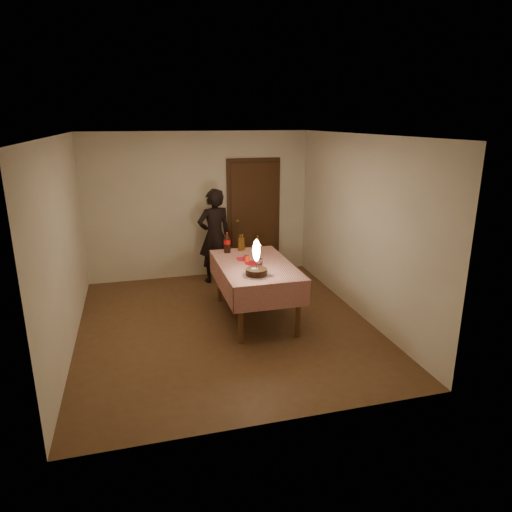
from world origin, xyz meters
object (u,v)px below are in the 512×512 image
(amber_bottle_left, at_px, (240,243))
(birthday_cake, at_px, (256,267))
(amber_bottle_mid, at_px, (242,243))
(cola_bottle, at_px, (227,243))
(amber_bottle_right, at_px, (257,244))
(dining_table, at_px, (255,271))
(clear_cup, at_px, (260,262))
(red_plate, at_px, (253,263))
(photographer, at_px, (214,236))
(red_cup, at_px, (247,259))

(amber_bottle_left, bearing_deg, birthday_cake, -93.03)
(amber_bottle_left, relative_size, amber_bottle_mid, 1.00)
(cola_bottle, bearing_deg, amber_bottle_right, -8.11)
(dining_table, height_order, amber_bottle_left, amber_bottle_left)
(cola_bottle, bearing_deg, dining_table, -68.00)
(birthday_cake, height_order, clear_cup, birthday_cake)
(dining_table, bearing_deg, red_plate, 151.76)
(birthday_cake, relative_size, cola_bottle, 1.53)
(birthday_cake, xyz_separation_m, photographer, (-0.17, 2.19, -0.10))
(dining_table, relative_size, photographer, 1.03)
(red_plate, height_order, amber_bottle_right, amber_bottle_right)
(amber_bottle_mid, bearing_deg, cola_bottle, -164.54)
(clear_cup, bearing_deg, amber_bottle_mid, 94.05)
(red_plate, xyz_separation_m, clear_cup, (0.08, -0.10, 0.04))
(amber_bottle_right, bearing_deg, clear_cup, -102.32)
(red_cup, height_order, amber_bottle_mid, amber_bottle_mid)
(red_cup, xyz_separation_m, clear_cup, (0.15, -0.18, -0.01))
(birthday_cake, bearing_deg, red_plate, 80.72)
(dining_table, xyz_separation_m, amber_bottle_left, (-0.05, 0.71, 0.23))
(cola_bottle, distance_m, amber_bottle_left, 0.22)
(birthday_cake, relative_size, red_plate, 2.21)
(cola_bottle, relative_size, amber_bottle_right, 1.25)
(red_plate, bearing_deg, birthday_cake, -99.28)
(amber_bottle_right, xyz_separation_m, photographer, (-0.48, 1.10, -0.11))
(cola_bottle, relative_size, photographer, 0.19)
(birthday_cake, xyz_separation_m, amber_bottle_mid, (0.11, 1.23, 0.00))
(red_cup, xyz_separation_m, amber_bottle_mid, (0.09, 0.63, 0.07))
(amber_bottle_left, bearing_deg, clear_cup, -82.79)
(clear_cup, bearing_deg, amber_bottle_left, 97.21)
(red_cup, bearing_deg, dining_table, -46.04)
(birthday_cake, distance_m, clear_cup, 0.45)
(dining_table, relative_size, birthday_cake, 3.54)
(red_cup, relative_size, amber_bottle_left, 0.39)
(photographer, bearing_deg, clear_cup, -79.43)
(red_cup, distance_m, amber_bottle_left, 0.62)
(clear_cup, bearing_deg, red_cup, 128.71)
(amber_bottle_left, bearing_deg, amber_bottle_mid, 24.50)
(red_plate, distance_m, photographer, 1.70)
(photographer, bearing_deg, birthday_cake, -85.63)
(birthday_cake, relative_size, amber_bottle_right, 1.91)
(dining_table, xyz_separation_m, photographer, (-0.28, 1.69, 0.12))
(amber_bottle_mid, height_order, photographer, photographer)
(clear_cup, xyz_separation_m, amber_bottle_mid, (-0.06, 0.81, 0.07))
(clear_cup, distance_m, photographer, 1.81)
(red_plate, distance_m, cola_bottle, 0.70)
(red_cup, relative_size, cola_bottle, 0.31)
(red_plate, height_order, amber_bottle_left, amber_bottle_left)
(red_cup, height_order, amber_bottle_right, amber_bottle_right)
(dining_table, bearing_deg, red_cup, 133.96)
(clear_cup, xyz_separation_m, amber_bottle_left, (-0.10, 0.79, 0.07))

